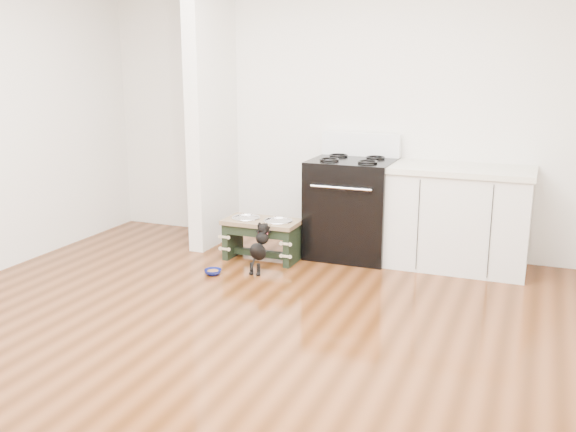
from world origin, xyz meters
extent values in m
plane|color=#40200B|center=(0.00, 0.00, 0.00)|extent=(5.00, 5.00, 0.00)
plane|color=silver|center=(0.00, 2.50, 1.35)|extent=(5.00, 0.00, 5.00)
cube|color=silver|center=(-1.18, 2.10, 1.35)|extent=(0.15, 0.80, 2.70)
cube|color=black|center=(0.25, 2.15, 0.46)|extent=(0.76, 0.65, 0.92)
cube|color=black|center=(0.25, 1.84, 0.40)|extent=(0.58, 0.02, 0.50)
cylinder|color=silver|center=(0.25, 1.80, 0.72)|extent=(0.56, 0.02, 0.02)
cube|color=white|center=(0.25, 2.43, 1.03)|extent=(0.76, 0.08, 0.22)
torus|color=black|center=(0.07, 2.01, 0.93)|extent=(0.18, 0.18, 0.02)
torus|color=black|center=(0.43, 2.01, 0.93)|extent=(0.18, 0.18, 0.02)
torus|color=black|center=(0.07, 2.29, 0.93)|extent=(0.18, 0.18, 0.02)
torus|color=black|center=(0.43, 2.29, 0.93)|extent=(0.18, 0.18, 0.02)
cube|color=silver|center=(1.23, 2.18, 0.43)|extent=(1.20, 0.60, 0.86)
cube|color=beige|center=(1.23, 2.18, 0.89)|extent=(1.24, 0.64, 0.05)
cube|color=black|center=(1.23, 1.92, 0.05)|extent=(1.20, 0.06, 0.10)
cube|color=black|center=(-0.78, 1.72, 0.17)|extent=(0.06, 0.33, 0.34)
cube|color=black|center=(-0.17, 1.72, 0.17)|extent=(0.06, 0.33, 0.34)
cube|color=black|center=(-0.48, 1.57, 0.30)|extent=(0.55, 0.03, 0.09)
cube|color=black|center=(-0.48, 1.72, 0.06)|extent=(0.55, 0.06, 0.06)
cube|color=brown|center=(-0.48, 1.72, 0.36)|extent=(0.70, 0.37, 0.04)
cylinder|color=silver|center=(-0.64, 1.72, 0.36)|extent=(0.24, 0.24, 0.04)
cylinder|color=silver|center=(-0.32, 1.72, 0.36)|extent=(0.24, 0.24, 0.04)
torus|color=silver|center=(-0.64, 1.72, 0.39)|extent=(0.27, 0.27, 0.02)
torus|color=silver|center=(-0.32, 1.72, 0.39)|extent=(0.27, 0.27, 0.02)
cylinder|color=black|center=(-0.39, 1.29, 0.05)|extent=(0.03, 0.03, 0.10)
cylinder|color=black|center=(-0.32, 1.29, 0.05)|extent=(0.03, 0.03, 0.10)
sphere|color=black|center=(-0.39, 1.28, 0.01)|extent=(0.04, 0.04, 0.04)
sphere|color=black|center=(-0.32, 1.28, 0.01)|extent=(0.04, 0.04, 0.04)
ellipsoid|color=black|center=(-0.35, 1.36, 0.19)|extent=(0.12, 0.28, 0.25)
sphere|color=black|center=(-0.35, 1.45, 0.29)|extent=(0.11, 0.11, 0.11)
sphere|color=black|center=(-0.35, 1.48, 0.37)|extent=(0.10, 0.10, 0.10)
sphere|color=black|center=(-0.39, 1.55, 0.37)|extent=(0.03, 0.03, 0.03)
sphere|color=black|center=(-0.32, 1.55, 0.37)|extent=(0.03, 0.03, 0.03)
cylinder|color=black|center=(-0.35, 1.25, 0.11)|extent=(0.02, 0.08, 0.09)
torus|color=#C23947|center=(-0.35, 1.47, 0.33)|extent=(0.09, 0.06, 0.09)
imported|color=navy|center=(-0.70, 1.16, 0.02)|extent=(0.19, 0.19, 0.05)
cylinder|color=brown|center=(-0.70, 1.16, 0.03)|extent=(0.10, 0.10, 0.02)
camera|label=1|loc=(1.89, -3.51, 1.82)|focal=40.00mm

